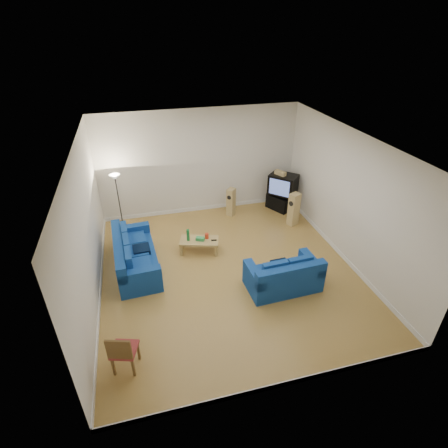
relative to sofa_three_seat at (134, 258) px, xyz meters
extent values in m
cube|color=brown|center=(2.20, -0.68, -0.31)|extent=(6.00, 6.50, 0.01)
cube|color=white|center=(2.20, -0.68, 2.89)|extent=(6.00, 6.50, 0.01)
cube|color=silver|center=(2.20, 2.57, 1.29)|extent=(6.00, 0.01, 3.20)
cube|color=silver|center=(2.20, -3.93, 1.29)|extent=(6.00, 0.01, 3.20)
cube|color=silver|center=(-0.80, -0.68, 1.29)|extent=(0.01, 6.50, 3.20)
cube|color=silver|center=(5.20, -0.68, 1.29)|extent=(0.01, 6.50, 3.20)
cube|color=white|center=(2.20, 2.56, -0.25)|extent=(6.00, 0.02, 0.12)
cube|color=white|center=(2.20, -3.92, -0.25)|extent=(6.00, 0.02, 0.12)
cube|color=white|center=(-0.79, -0.68, -0.25)|extent=(0.02, 6.50, 0.12)
cube|color=white|center=(5.19, -0.68, -0.25)|extent=(0.02, 6.50, 0.12)
cube|color=navy|center=(0.06, 0.00, -0.10)|extent=(1.07, 2.23, 0.42)
cube|color=navy|center=(-0.30, -0.02, 0.32)|extent=(0.34, 2.19, 0.43)
cube|color=navy|center=(0.00, 0.98, 0.22)|extent=(0.95, 0.27, 0.24)
cube|color=navy|center=(0.12, -0.98, 0.22)|extent=(0.95, 0.27, 0.24)
cube|color=black|center=(0.21, 0.01, 0.20)|extent=(0.42, 0.42, 0.12)
cube|color=navy|center=(3.24, -1.55, -0.11)|extent=(1.66, 0.98, 0.40)
cube|color=navy|center=(3.26, -1.90, 0.29)|extent=(1.63, 0.28, 0.41)
cube|color=navy|center=(2.54, -1.58, 0.20)|extent=(0.25, 0.91, 0.23)
cube|color=navy|center=(3.95, -1.52, 0.20)|extent=(0.25, 0.91, 0.23)
cube|color=black|center=(3.24, -1.41, 0.18)|extent=(0.40, 0.40, 0.11)
cube|color=tan|center=(1.68, 0.31, 0.02)|extent=(1.10, 0.77, 0.05)
cube|color=tan|center=(1.19, 0.25, -0.16)|extent=(0.08, 0.08, 0.31)
cube|color=tan|center=(1.31, 0.63, -0.16)|extent=(0.08, 0.08, 0.31)
cube|color=tan|center=(2.05, -0.01, -0.16)|extent=(0.08, 0.08, 0.31)
cube|color=tan|center=(2.17, 0.36, -0.16)|extent=(0.08, 0.08, 0.31)
cylinder|color=#197233|center=(1.41, 0.36, 0.21)|extent=(0.08, 0.08, 0.32)
cube|color=green|center=(1.71, 0.28, 0.09)|extent=(0.24, 0.20, 0.09)
cylinder|color=red|center=(1.89, 0.33, 0.12)|extent=(0.14, 0.14, 0.14)
cube|color=black|center=(2.05, 0.18, 0.06)|extent=(0.15, 0.07, 0.02)
cube|color=black|center=(4.63, 2.00, -0.08)|extent=(0.74, 0.88, 0.47)
cube|color=black|center=(4.65, 2.02, 0.21)|extent=(0.53, 0.56, 0.10)
cube|color=black|center=(4.68, 1.94, 0.57)|extent=(0.99, 0.99, 0.62)
cube|color=#425592|center=(4.46, 1.73, 0.57)|extent=(0.47, 0.47, 0.50)
cube|color=tan|center=(4.57, 1.96, 0.95)|extent=(0.30, 0.39, 0.13)
cube|color=tan|center=(3.03, 2.02, 0.13)|extent=(0.33, 0.33, 0.88)
cylinder|color=black|center=(2.94, 1.92, 0.34)|extent=(0.11, 0.10, 0.13)
cube|color=tan|center=(4.65, 0.99, 0.19)|extent=(0.37, 0.33, 1.00)
cylinder|color=black|center=(4.51, 0.93, 0.42)|extent=(0.08, 0.14, 0.15)
cylinder|color=black|center=(-0.25, 2.00, -0.30)|extent=(0.22, 0.22, 0.03)
cylinder|color=black|center=(-0.25, 2.00, 0.51)|extent=(0.03, 0.03, 1.60)
cone|color=white|center=(-0.25, 2.00, 1.33)|extent=(0.29, 0.29, 0.13)
cube|color=brown|center=(-0.47, -2.97, -0.10)|extent=(0.05, 0.05, 0.42)
cube|color=brown|center=(-0.36, -2.64, -0.10)|extent=(0.05, 0.05, 0.42)
cube|color=brown|center=(-0.14, -3.07, -0.10)|extent=(0.05, 0.05, 0.42)
cube|color=brown|center=(-0.04, -2.74, -0.10)|extent=(0.05, 0.05, 0.42)
cube|color=#9A3232|center=(-0.25, -2.85, 0.13)|extent=(0.53, 0.53, 0.06)
cube|color=brown|center=(-0.31, -3.04, 0.36)|extent=(0.41, 0.16, 0.42)
camera|label=1|loc=(0.38, -7.20, 5.05)|focal=28.00mm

